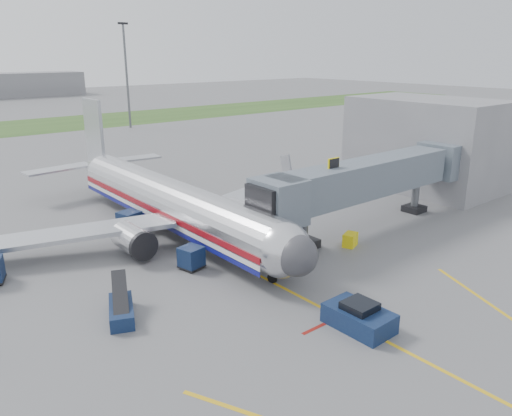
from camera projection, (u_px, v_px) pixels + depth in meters
ground at (292, 293)px, 32.28m from camera, size 400.00×400.00×0.00m
apron_markings at (387, 342)px, 26.82m from camera, size 21.52×50.00×0.01m
airliner at (171, 201)px, 42.75m from camera, size 32.10×35.67×10.25m
jet_bridge at (363, 180)px, 42.42m from camera, size 25.30×4.00×6.90m
terminal at (426, 144)px, 56.32m from camera, size 10.00×16.00×10.00m
light_mast_right at (127, 74)px, 99.52m from camera, size 2.00×0.44×20.40m
pushback_tug at (359, 317)px, 28.03m from camera, size 2.36×3.81×1.57m
baggage_cart_a at (191, 258)px, 35.66m from camera, size 1.80×1.80×1.63m
baggage_cart_c at (129, 222)px, 42.93m from camera, size 2.07×2.07×1.82m
belt_loader at (121, 310)px, 29.11m from camera, size 2.65×4.26×2.03m
ground_power_cart at (350, 240)px, 39.89m from camera, size 1.58×1.33×1.07m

